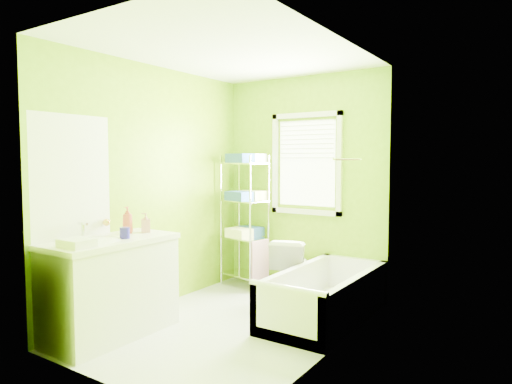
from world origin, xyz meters
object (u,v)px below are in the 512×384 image
Objects in this scene: vanity at (110,284)px; wire_shelf_unit at (246,206)px; toilet at (291,267)px; bathtub at (324,303)px.

wire_shelf_unit reaches higher than vanity.
wire_shelf_unit is (-0.70, 0.09, 0.67)m from toilet.
bathtub is 2.06m from vanity.
toilet is at bearing 143.14° from bathtub.
toilet is at bearing 67.41° from vanity.
bathtub is 1.35× the size of vanity.
bathtub is at bearing -22.84° from wire_shelf_unit.
bathtub is at bearing 45.21° from vanity.
vanity is at bearing -134.79° from bathtub.
bathtub is at bearing 125.76° from toilet.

